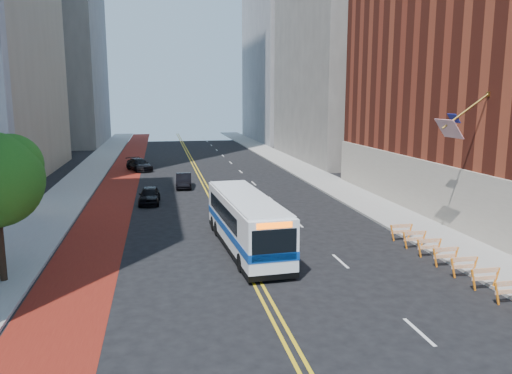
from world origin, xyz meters
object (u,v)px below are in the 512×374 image
(car_b, at_px, (184,181))
(car_c, at_px, (139,165))
(car_a, at_px, (149,195))
(transit_bus, at_px, (246,221))

(car_b, distance_m, car_c, 12.83)
(car_a, bearing_deg, car_c, 97.05)
(transit_bus, height_order, car_b, transit_bus)
(transit_bus, relative_size, car_a, 2.82)
(transit_bus, distance_m, car_c, 32.64)
(car_a, relative_size, car_b, 0.98)
(transit_bus, bearing_deg, car_c, 98.75)
(car_b, relative_size, car_c, 0.84)
(car_a, distance_m, car_b, 7.26)
(transit_bus, xyz_separation_m, car_c, (-6.91, 31.88, -0.88))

